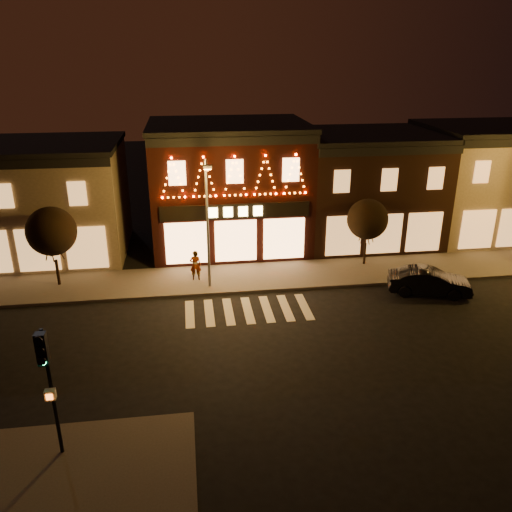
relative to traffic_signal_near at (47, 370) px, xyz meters
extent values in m
plane|color=black|center=(7.38, 5.58, -3.43)|extent=(120.00, 120.00, 0.00)
cube|color=#47423D|center=(9.38, 13.58, -3.35)|extent=(44.00, 4.00, 0.15)
cube|color=#47423D|center=(0.88, -1.92, -3.35)|extent=(7.00, 7.00, 0.15)
cube|color=#756853|center=(-5.62, 19.58, 0.07)|extent=(12.00, 8.00, 7.00)
cube|color=black|center=(-5.62, 19.58, 3.72)|extent=(12.20, 8.20, 0.30)
cube|color=black|center=(7.38, 19.58, 0.57)|extent=(10.00, 8.00, 8.00)
cube|color=black|center=(7.38, 19.58, 4.72)|extent=(10.20, 8.20, 0.30)
cube|color=black|center=(7.38, 15.53, 4.32)|extent=(10.00, 0.25, 0.50)
cube|color=black|center=(7.38, 15.48, 0.17)|extent=(9.00, 0.15, 0.90)
cube|color=#FFD87F|center=(7.38, 15.38, 0.17)|extent=(3.40, 0.08, 0.60)
cube|color=black|center=(16.88, 19.58, 0.17)|extent=(9.00, 8.00, 7.20)
cube|color=black|center=(16.88, 19.58, 3.92)|extent=(9.20, 8.20, 0.30)
cube|color=black|center=(16.88, 15.53, 3.52)|extent=(9.00, 0.25, 0.50)
cube|color=#756853|center=(25.88, 19.58, 0.32)|extent=(9.00, 8.00, 7.50)
cube|color=black|center=(25.88, 19.58, 4.22)|extent=(9.20, 8.20, 0.30)
cylinder|color=black|center=(0.00, 0.15, -0.95)|extent=(0.12, 0.12, 4.65)
cube|color=black|center=(0.00, -0.08, 0.82)|extent=(0.33, 0.31, 1.06)
cylinder|color=#19FF72|center=(0.00, -0.24, 0.46)|extent=(0.22, 0.06, 0.22)
cube|color=beige|center=(0.00, -0.06, -0.85)|extent=(0.33, 0.23, 0.34)
cylinder|color=#59595E|center=(5.58, 12.53, 0.34)|extent=(0.14, 0.14, 7.23)
cylinder|color=#59595E|center=(5.60, 11.81, 3.86)|extent=(0.13, 1.45, 0.09)
cube|color=#59595E|center=(5.61, 11.09, 3.81)|extent=(0.46, 0.26, 0.16)
cube|color=orange|center=(5.61, 11.09, 3.71)|extent=(0.35, 0.19, 0.05)
cylinder|color=black|center=(-2.91, 13.95, -2.53)|extent=(0.17, 0.17, 1.49)
sphere|color=black|center=(-2.91, 13.95, -0.09)|extent=(2.72, 2.72, 2.72)
cylinder|color=black|center=(15.32, 14.53, -2.60)|extent=(0.15, 0.15, 1.36)
sphere|color=black|center=(15.32, 14.53, -0.37)|extent=(2.48, 2.48, 2.48)
imported|color=black|center=(17.53, 10.17, -2.70)|extent=(4.67, 2.78, 1.45)
imported|color=gray|center=(4.84, 13.54, -2.38)|extent=(0.68, 0.47, 1.79)
camera|label=1|loc=(4.52, -14.20, 9.12)|focal=36.35mm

